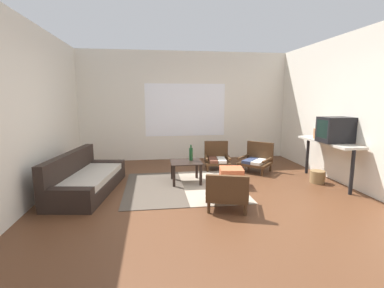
{
  "coord_description": "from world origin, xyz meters",
  "views": [
    {
      "loc": [
        -0.84,
        -4.11,
        1.57
      ],
      "look_at": [
        -0.12,
        0.96,
        0.72
      ],
      "focal_mm": 26.34,
      "sensor_mm": 36.0,
      "label": 1
    }
  ],
  "objects_px": {
    "armchair_by_window": "(217,157)",
    "crt_television": "(336,130)",
    "armchair_striped_foreground": "(228,192)",
    "wicker_basket": "(317,177)",
    "clay_vase": "(319,133)",
    "coffee_table": "(186,166)",
    "glass_bottle": "(191,154)",
    "ottoman_orange": "(231,177)",
    "console_shelf": "(328,146)",
    "couch": "(85,180)",
    "armchair_corner": "(257,158)"
  },
  "relations": [
    {
      "from": "armchair_by_window",
      "to": "crt_television",
      "type": "relative_size",
      "value": 1.16
    },
    {
      "from": "crt_television",
      "to": "armchair_striped_foreground",
      "type": "bearing_deg",
      "value": -159.28
    },
    {
      "from": "wicker_basket",
      "to": "clay_vase",
      "type": "bearing_deg",
      "value": 60.68
    },
    {
      "from": "coffee_table",
      "to": "glass_bottle",
      "type": "bearing_deg",
      "value": 40.4
    },
    {
      "from": "crt_television",
      "to": "ottoman_orange",
      "type": "bearing_deg",
      "value": 172.36
    },
    {
      "from": "wicker_basket",
      "to": "armchair_by_window",
      "type": "bearing_deg",
      "value": 140.58
    },
    {
      "from": "console_shelf",
      "to": "clay_vase",
      "type": "xyz_separation_m",
      "value": [
        0.0,
        0.3,
        0.2
      ]
    },
    {
      "from": "armchair_by_window",
      "to": "glass_bottle",
      "type": "relative_size",
      "value": 2.1
    },
    {
      "from": "armchair_by_window",
      "to": "couch",
      "type": "bearing_deg",
      "value": -153.9
    },
    {
      "from": "glass_bottle",
      "to": "wicker_basket",
      "type": "relative_size",
      "value": 1.11
    },
    {
      "from": "console_shelf",
      "to": "wicker_basket",
      "type": "relative_size",
      "value": 5.5
    },
    {
      "from": "wicker_basket",
      "to": "crt_television",
      "type": "bearing_deg",
      "value": -47.06
    },
    {
      "from": "crt_television",
      "to": "clay_vase",
      "type": "distance_m",
      "value": 0.49
    },
    {
      "from": "crt_television",
      "to": "wicker_basket",
      "type": "xyz_separation_m",
      "value": [
        -0.17,
        0.18,
        -0.9
      ]
    },
    {
      "from": "console_shelf",
      "to": "crt_television",
      "type": "height_order",
      "value": "crt_television"
    },
    {
      "from": "coffee_table",
      "to": "console_shelf",
      "type": "distance_m",
      "value": 2.64
    },
    {
      "from": "armchair_striped_foreground",
      "to": "glass_bottle",
      "type": "height_order",
      "value": "glass_bottle"
    },
    {
      "from": "crt_television",
      "to": "clay_vase",
      "type": "relative_size",
      "value": 1.78
    },
    {
      "from": "coffee_table",
      "to": "armchair_striped_foreground",
      "type": "xyz_separation_m",
      "value": [
        0.42,
        -1.36,
        -0.07
      ]
    },
    {
      "from": "armchair_corner",
      "to": "glass_bottle",
      "type": "relative_size",
      "value": 2.75
    },
    {
      "from": "coffee_table",
      "to": "wicker_basket",
      "type": "relative_size",
      "value": 2.14
    },
    {
      "from": "glass_bottle",
      "to": "ottoman_orange",
      "type": "bearing_deg",
      "value": -30.15
    },
    {
      "from": "coffee_table",
      "to": "clay_vase",
      "type": "height_order",
      "value": "clay_vase"
    },
    {
      "from": "console_shelf",
      "to": "armchair_corner",
      "type": "bearing_deg",
      "value": 134.71
    },
    {
      "from": "armchair_striped_foreground",
      "to": "wicker_basket",
      "type": "bearing_deg",
      "value": 26.51
    },
    {
      "from": "glass_bottle",
      "to": "armchair_striped_foreground",
      "type": "bearing_deg",
      "value": -77.64
    },
    {
      "from": "armchair_corner",
      "to": "armchair_striped_foreground",
      "type": "bearing_deg",
      "value": -120.98
    },
    {
      "from": "couch",
      "to": "armchair_corner",
      "type": "relative_size",
      "value": 2.45
    },
    {
      "from": "glass_bottle",
      "to": "clay_vase",
      "type": "bearing_deg",
      "value": -3.63
    },
    {
      "from": "armchair_corner",
      "to": "glass_bottle",
      "type": "xyz_separation_m",
      "value": [
        -1.5,
        -0.53,
        0.25
      ]
    },
    {
      "from": "armchair_by_window",
      "to": "crt_television",
      "type": "xyz_separation_m",
      "value": [
        1.78,
        -1.5,
        0.75
      ]
    },
    {
      "from": "console_shelf",
      "to": "ottoman_orange",
      "type": "bearing_deg",
      "value": 177.87
    },
    {
      "from": "armchair_by_window",
      "to": "wicker_basket",
      "type": "relative_size",
      "value": 2.34
    },
    {
      "from": "couch",
      "to": "coffee_table",
      "type": "height_order",
      "value": "couch"
    },
    {
      "from": "armchair_striped_foreground",
      "to": "clay_vase",
      "type": "height_order",
      "value": "clay_vase"
    },
    {
      "from": "couch",
      "to": "armchair_corner",
      "type": "height_order",
      "value": "couch"
    },
    {
      "from": "coffee_table",
      "to": "armchair_by_window",
      "type": "xyz_separation_m",
      "value": [
        0.81,
        0.96,
        -0.07
      ]
    },
    {
      "from": "clay_vase",
      "to": "armchair_striped_foreground",
      "type": "bearing_deg",
      "value": -149.09
    },
    {
      "from": "console_shelf",
      "to": "wicker_basket",
      "type": "distance_m",
      "value": 0.61
    },
    {
      "from": "armchair_by_window",
      "to": "crt_television",
      "type": "distance_m",
      "value": 2.44
    },
    {
      "from": "ottoman_orange",
      "to": "console_shelf",
      "type": "distance_m",
      "value": 1.88
    },
    {
      "from": "ottoman_orange",
      "to": "clay_vase",
      "type": "bearing_deg",
      "value": 7.46
    },
    {
      "from": "coffee_table",
      "to": "ottoman_orange",
      "type": "bearing_deg",
      "value": -21.14
    },
    {
      "from": "coffee_table",
      "to": "clay_vase",
      "type": "distance_m",
      "value": 2.65
    },
    {
      "from": "crt_television",
      "to": "console_shelf",
      "type": "bearing_deg",
      "value": 88.96
    },
    {
      "from": "couch",
      "to": "clay_vase",
      "type": "bearing_deg",
      "value": 2.97
    },
    {
      "from": "coffee_table",
      "to": "armchair_by_window",
      "type": "distance_m",
      "value": 1.25
    },
    {
      "from": "couch",
      "to": "coffee_table",
      "type": "xyz_separation_m",
      "value": [
        1.74,
        0.29,
        0.12
      ]
    },
    {
      "from": "ottoman_orange",
      "to": "clay_vase",
      "type": "height_order",
      "value": "clay_vase"
    },
    {
      "from": "armchair_corner",
      "to": "console_shelf",
      "type": "xyz_separation_m",
      "value": [
        0.98,
        -0.99,
        0.42
      ]
    }
  ]
}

